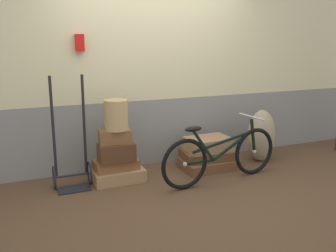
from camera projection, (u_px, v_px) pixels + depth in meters
The scene contains 13 objects.
ground at pixel (175, 185), 4.38m from camera, with size 10.24×5.20×0.06m, color #513823.
station_building at pixel (151, 66), 4.83m from camera, with size 8.24×0.74×2.66m.
suitcase_0 at pixel (119, 175), 4.40m from camera, with size 0.61×0.35×0.15m, color #9E754C.
suitcase_1 at pixel (116, 164), 4.39m from camera, with size 0.53×0.30×0.12m, color brown.
suitcase_2 at pixel (116, 153), 4.30m from camera, with size 0.42×0.24×0.22m, color #4C2D19.
suitcase_3 at pixel (115, 136), 4.29m from camera, with size 0.37×0.22×0.16m, color brown.
suitcase_4 at pixel (209, 164), 4.86m from camera, with size 0.74×0.48×0.12m, color brown.
suitcase_5 at pixel (207, 154), 4.85m from camera, with size 0.66×0.43×0.12m, color brown.
suitcase_6 at pixel (208, 144), 4.81m from camera, with size 0.58×0.40×0.17m, color #9E754C.
wicker_basket at pixel (116, 115), 4.23m from camera, with size 0.28×0.28×0.36m, color tan.
luggage_trolley at pixel (71, 162), 4.18m from camera, with size 0.42×0.36×1.31m.
burlap_sack at pixel (261, 136), 5.08m from camera, with size 0.40×0.34×0.73m, color #9E8966.
bicycle at pixel (221, 156), 4.35m from camera, with size 1.62×0.46×0.77m.
Camera 1 is at (-1.63, -3.76, 1.69)m, focal length 38.75 mm.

